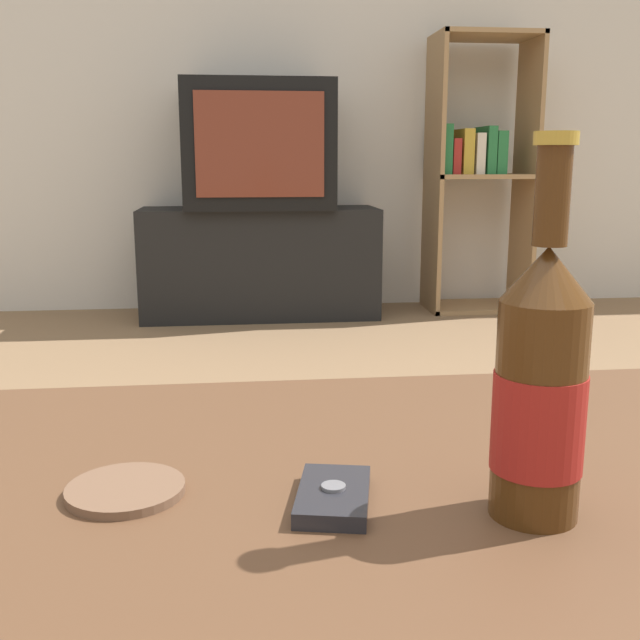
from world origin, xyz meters
The scene contains 8 objects.
back_wall centered at (0.00, 3.02, 1.30)m, with size 8.00×0.05×2.60m.
coffee_table centered at (0.00, 0.00, 0.36)m, with size 1.12×0.71×0.41m.
tv_stand centered at (0.09, 2.77, 0.24)m, with size 1.05×0.37×0.49m.
television centered at (0.09, 2.76, 0.75)m, with size 0.64×0.47×0.54m.
bookshelf centered at (1.09, 2.81, 0.65)m, with size 0.46×0.30×1.24m.
beer_bottle centered at (0.21, -0.04, 0.52)m, with size 0.07×0.07×0.30m.
cell_phone centered at (0.05, -0.01, 0.42)m, with size 0.08×0.11×0.02m.
coaster centered at (-0.12, 0.03, 0.42)m, with size 0.10×0.10×0.01m.
Camera 1 is at (-0.02, -0.58, 0.70)m, focal length 42.00 mm.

